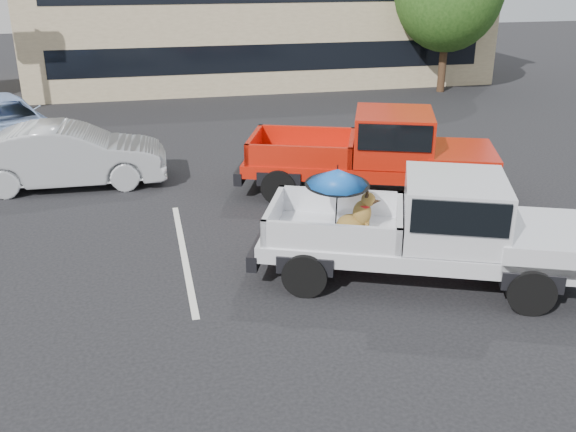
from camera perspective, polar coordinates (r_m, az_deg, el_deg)
name	(u,v)px	position (r m, az deg, el deg)	size (l,w,h in m)	color
ground	(367,285)	(11.27, 7.02, -6.08)	(90.00, 90.00, 0.00)	black
stripe_left	(184,253)	(12.48, -9.25, -3.30)	(0.12, 5.00, 0.01)	silver
stripe_right	(469,226)	(14.09, 15.82, -0.88)	(0.12, 5.00, 0.01)	silver
motel_building	(257,8)	(30.88, -2.76, 18.00)	(20.40, 8.40, 6.30)	tan
silver_pickup	(438,224)	(11.22, 13.19, -0.72)	(6.01, 3.98, 2.06)	black
red_pickup	(385,150)	(15.31, 8.60, 5.84)	(6.40, 4.09, 2.00)	black
silver_sedan	(69,155)	(16.72, -18.91, 5.12)	(1.63, 4.69, 1.54)	#B2B5BA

